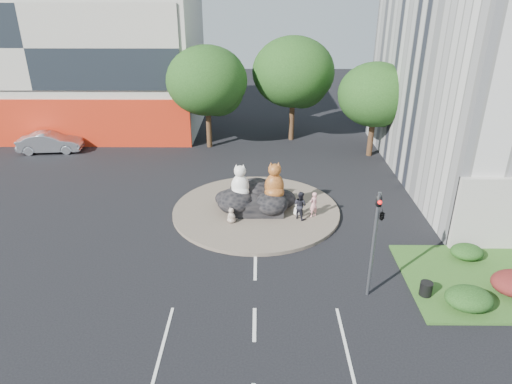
% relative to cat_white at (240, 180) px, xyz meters
% --- Properties ---
extents(ground, '(120.00, 120.00, 0.00)m').
position_rel_cat_white_xyz_m(ground, '(0.94, -9.88, -2.11)').
color(ground, black).
rests_on(ground, ground).
extents(roundabout_island, '(10.00, 10.00, 0.20)m').
position_rel_cat_white_xyz_m(roundabout_island, '(0.94, 0.12, -2.01)').
color(roundabout_island, brown).
rests_on(roundabout_island, ground).
extents(rock_plinth, '(3.20, 2.60, 0.90)m').
position_rel_cat_white_xyz_m(rock_plinth, '(0.94, 0.12, -1.46)').
color(rock_plinth, black).
rests_on(rock_plinth, roundabout_island).
extents(shophouse_block, '(25.20, 12.30, 17.40)m').
position_rel_cat_white_xyz_m(shophouse_block, '(-17.07, 18.03, 4.07)').
color(shophouse_block, '#BBB8A9').
rests_on(shophouse_block, ground).
extents(tree_left, '(6.46, 6.46, 8.27)m').
position_rel_cat_white_xyz_m(tree_left, '(-3.00, 12.18, 3.14)').
color(tree_left, '#382314').
rests_on(tree_left, ground).
extents(tree_mid, '(6.84, 6.84, 8.76)m').
position_rel_cat_white_xyz_m(tree_mid, '(4.01, 14.18, 3.45)').
color(tree_mid, '#382314').
rests_on(tree_mid, ground).
extents(tree_right, '(5.70, 5.70, 7.30)m').
position_rel_cat_white_xyz_m(tree_right, '(10.00, 10.18, 2.52)').
color(tree_right, '#382314').
rests_on(tree_right, ground).
extents(hedge_near_green, '(2.00, 1.60, 0.90)m').
position_rel_cat_white_xyz_m(hedge_near_green, '(9.94, -8.88, -1.54)').
color(hedge_near_green, black).
rests_on(hedge_near_green, grass_verge).
extents(hedge_back_green, '(1.60, 1.28, 0.72)m').
position_rel_cat_white_xyz_m(hedge_back_green, '(11.44, -5.08, -1.63)').
color(hedge_back_green, black).
rests_on(hedge_back_green, grass_verge).
extents(traffic_light, '(0.44, 1.24, 5.00)m').
position_rel_cat_white_xyz_m(traffic_light, '(6.03, -7.88, 1.51)').
color(traffic_light, '#595B60').
rests_on(traffic_light, ground).
extents(street_lamp, '(2.34, 0.22, 8.06)m').
position_rel_cat_white_xyz_m(street_lamp, '(13.75, -1.88, 2.44)').
color(street_lamp, '#595B60').
rests_on(street_lamp, ground).
extents(cat_white, '(1.27, 1.12, 2.03)m').
position_rel_cat_white_xyz_m(cat_white, '(0.00, 0.00, 0.00)').
color(cat_white, silver).
rests_on(cat_white, rock_plinth).
extents(cat_tabby, '(1.36, 1.19, 2.19)m').
position_rel_cat_white_xyz_m(cat_tabby, '(2.01, -0.09, 0.08)').
color(cat_tabby, '#A85323').
rests_on(cat_tabby, rock_plinth).
extents(kitten_calico, '(0.73, 0.73, 0.92)m').
position_rel_cat_white_xyz_m(kitten_calico, '(-0.45, -1.55, -1.45)').
color(kitten_calico, silver).
rests_on(kitten_calico, roundabout_island).
extents(kitten_white, '(0.67, 0.67, 0.85)m').
position_rel_cat_white_xyz_m(kitten_white, '(3.35, -0.64, -1.49)').
color(kitten_white, white).
rests_on(kitten_white, roundabout_island).
extents(pedestrian_pink, '(0.67, 0.62, 1.54)m').
position_rel_cat_white_xyz_m(pedestrian_pink, '(4.26, -0.82, -1.15)').
color(pedestrian_pink, pink).
rests_on(pedestrian_pink, roundabout_island).
extents(pedestrian_dark, '(1.03, 1.03, 1.68)m').
position_rel_cat_white_xyz_m(pedestrian_dark, '(3.47, -1.07, -1.07)').
color(pedestrian_dark, black).
rests_on(pedestrian_dark, roundabout_island).
extents(parked_car, '(5.11, 2.21, 1.63)m').
position_rel_cat_white_xyz_m(parked_car, '(-15.86, 10.69, -1.30)').
color(parked_car, '#B3B5BB').
rests_on(parked_car, ground).
extents(litter_bin, '(0.71, 0.71, 0.64)m').
position_rel_cat_white_xyz_m(litter_bin, '(8.44, -8.04, -1.68)').
color(litter_bin, black).
rests_on(litter_bin, grass_verge).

